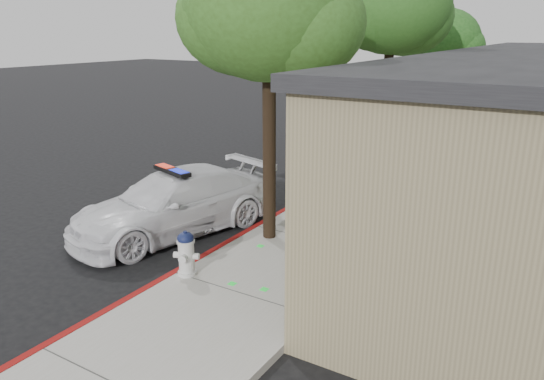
{
  "coord_description": "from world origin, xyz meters",
  "views": [
    {
      "loc": [
        6.64,
        -6.97,
        4.78
      ],
      "look_at": [
        0.93,
        2.35,
        1.39
      ],
      "focal_mm": 34.18,
      "sensor_mm": 36.0,
      "label": 1
    }
  ],
  "objects_px": {
    "fire_hydrant": "(186,253)",
    "police_car": "(174,203)",
    "street_tree_mid": "(392,10)",
    "street_tree_far": "(444,43)",
    "street_tree_near": "(269,14)"
  },
  "relations": [
    {
      "from": "fire_hydrant",
      "to": "police_car",
      "type": "bearing_deg",
      "value": 115.02
    },
    {
      "from": "street_tree_mid",
      "to": "street_tree_far",
      "type": "height_order",
      "value": "street_tree_mid"
    },
    {
      "from": "street_tree_mid",
      "to": "street_tree_far",
      "type": "distance_m",
      "value": 5.56
    },
    {
      "from": "police_car",
      "to": "street_tree_far",
      "type": "height_order",
      "value": "street_tree_far"
    },
    {
      "from": "street_tree_near",
      "to": "fire_hydrant",
      "type": "bearing_deg",
      "value": -98.05
    },
    {
      "from": "police_car",
      "to": "fire_hydrant",
      "type": "relative_size",
      "value": 6.14
    },
    {
      "from": "fire_hydrant",
      "to": "street_tree_mid",
      "type": "height_order",
      "value": "street_tree_mid"
    },
    {
      "from": "fire_hydrant",
      "to": "street_tree_far",
      "type": "height_order",
      "value": "street_tree_far"
    },
    {
      "from": "fire_hydrant",
      "to": "street_tree_far",
      "type": "distance_m",
      "value": 15.48
    },
    {
      "from": "street_tree_near",
      "to": "street_tree_far",
      "type": "relative_size",
      "value": 1.21
    },
    {
      "from": "fire_hydrant",
      "to": "street_tree_mid",
      "type": "relative_size",
      "value": 0.13
    },
    {
      "from": "street_tree_near",
      "to": "street_tree_far",
      "type": "distance_m",
      "value": 12.54
    },
    {
      "from": "fire_hydrant",
      "to": "street_tree_mid",
      "type": "xyz_separation_m",
      "value": [
        0.54,
        9.57,
        4.78
      ]
    },
    {
      "from": "police_car",
      "to": "street_tree_mid",
      "type": "bearing_deg",
      "value": 88.57
    },
    {
      "from": "police_car",
      "to": "street_tree_mid",
      "type": "height_order",
      "value": "street_tree_mid"
    }
  ]
}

